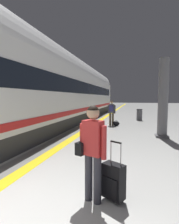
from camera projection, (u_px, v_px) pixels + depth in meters
safety_line_strip at (95, 123)px, 11.99m from camera, size 0.36×80.00×0.01m
tactile_edge_band at (90, 123)px, 12.09m from camera, size 0.74×80.00×0.01m
high_speed_train at (34, 84)px, 8.51m from camera, size 2.94×34.96×4.97m
traveller_foreground at (92, 147)px, 2.93m from camera, size 0.56×0.34×1.70m
rolling_suitcase_foreground at (113, 181)px, 2.98m from camera, size 0.44×0.37×1.06m
passenger_near at (112, 110)px, 11.11m from camera, size 0.52×0.33×1.66m
duffel_bag_near at (116, 124)px, 10.98m from camera, size 0.44×0.26×0.36m
platform_pillar at (163, 100)px, 7.74m from camera, size 0.56×0.56×3.60m
waste_bin at (139, 115)px, 13.63m from camera, size 0.46×0.46×0.91m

